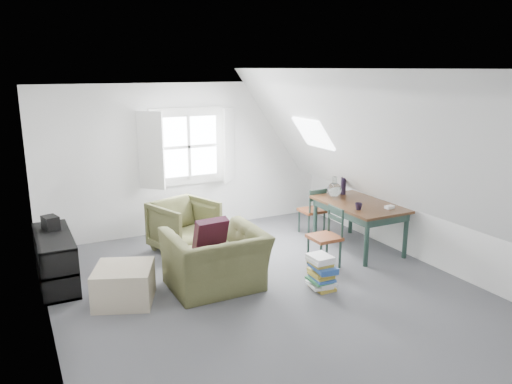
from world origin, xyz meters
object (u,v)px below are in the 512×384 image
dining_chair_far (313,210)px  armchair_near (216,288)px  ottoman (124,284)px  media_shelf (56,262)px  dining_table (359,209)px  dining_chair_near (326,236)px  magazine_stack (321,272)px  armchair_far (185,250)px

dining_chair_far → armchair_near: bearing=34.9°
dining_chair_far → ottoman: bearing=24.0°
armchair_near → ottoman: size_ratio=1.76×
dining_chair_far → media_shelf: size_ratio=0.62×
dining_chair_far → media_shelf: (-4.06, -0.22, -0.12)m
dining_table → dining_chair_near: dining_chair_near is taller
ottoman → media_shelf: size_ratio=0.51×
dining_chair_near → magazine_stack: size_ratio=1.90×
media_shelf → magazine_stack: 3.41m
armchair_near → armchair_far: armchair_far is taller
ottoman → magazine_stack: 2.43m
armchair_near → armchair_far: (0.09, 1.49, 0.00)m
ottoman → dining_chair_far: dining_chair_far is taller
dining_table → media_shelf: dining_table is taller
armchair_near → dining_chair_far: size_ratio=1.46×
dining_chair_near → dining_table: bearing=97.1°
armchair_near → magazine_stack: magazine_stack is taller
dining_table → dining_chair_near: 0.95m
armchair_far → dining_chair_far: bearing=-25.8°
armchair_near → dining_chair_near: bearing=179.4°
dining_chair_near → media_shelf: size_ratio=0.65×
dining_table → ottoman: bearing=-179.2°
dining_table → magazine_stack: 1.71m
dining_chair_near → armchair_far: bearing=-149.9°
media_shelf → dining_chair_far: bearing=7.9°
armchair_near → dining_table: 2.63m
magazine_stack → dining_chair_far: bearing=59.9°
dining_table → magazine_stack: size_ratio=3.28×
dining_chair_far → media_shelf: bearing=9.0°
ottoman → magazine_stack: bearing=-18.3°
armchair_near → dining_chair_near: size_ratio=1.38×
dining_chair_near → dining_chair_far: bearing=137.9°
armchair_far → dining_table: size_ratio=0.59×
armchair_near → dining_chair_near: 1.74m
dining_table → dining_chair_near: size_ratio=1.72×
ottoman → armchair_far: bearing=47.8°
ottoman → dining_chair_far: (3.39, 1.11, 0.20)m
armchair_near → magazine_stack: bearing=152.2°
armchair_near → dining_table: dining_table is taller
magazine_stack → dining_chair_near: bearing=51.3°
magazine_stack → armchair_far: bearing=117.5°
armchair_far → media_shelf: size_ratio=0.66×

